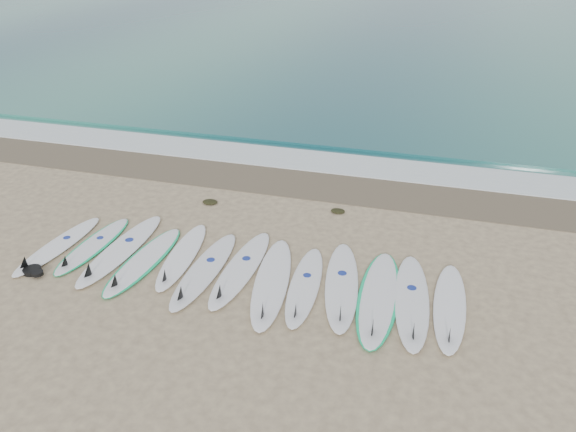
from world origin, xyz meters
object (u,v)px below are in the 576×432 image
(surfboard_0, at_px, (56,246))
(leash_coil, at_px, (33,271))
(surfboard_6, at_px, (240,269))
(surfboard_12, at_px, (450,307))

(surfboard_0, xyz_separation_m, leash_coil, (0.14, -0.86, -0.00))
(surfboard_0, height_order, surfboard_6, surfboard_6)
(surfboard_6, distance_m, leash_coil, 3.70)
(surfboard_0, xyz_separation_m, surfboard_6, (3.69, 0.19, 0.01))
(surfboard_0, bearing_deg, surfboard_12, 4.15)
(surfboard_6, relative_size, leash_coil, 5.89)
(surfboard_12, bearing_deg, surfboard_6, 177.66)
(surfboard_12, height_order, leash_coil, surfboard_12)
(surfboard_0, relative_size, surfboard_6, 0.90)
(surfboard_0, distance_m, leash_coil, 0.87)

